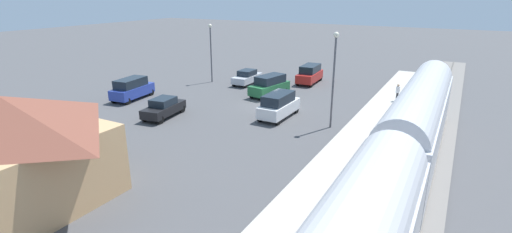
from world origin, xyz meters
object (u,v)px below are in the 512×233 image
station_building (9,147)px  suv_white (279,105)px  passenger_train (392,176)px  sedan_black (164,107)px  sedan_silver (247,77)px  light_pole_lot_center (211,46)px  pedestrian_on_platform (398,91)px  suv_red (310,74)px  suv_blue (132,88)px  suv_green (270,85)px  light_pole_near_platform (334,69)px

station_building → suv_white: (-6.33, -19.20, -1.81)m
passenger_train → suv_white: size_ratio=7.56×
station_building → sedan_black: bearing=-79.5°
sedan_silver → suv_white: (-8.88, 9.66, 0.27)m
passenger_train → light_pole_lot_center: (24.99, -21.40, 1.62)m
pedestrian_on_platform → suv_red: (10.92, -4.27, -0.13)m
sedan_black → suv_blue: (6.92, -2.90, 0.27)m
station_building → suv_red: size_ratio=2.00×
station_building → sedan_silver: station_building is taller
pedestrian_on_platform → suv_blue: suv_blue is taller
passenger_train → pedestrian_on_platform: bearing=-81.8°
suv_green → suv_blue: size_ratio=1.02×
suv_red → sedan_black: bearing=70.9°
station_building → sedan_black: (2.66, -14.35, -2.08)m
sedan_silver → suv_blue: bearing=58.8°
station_building → sedan_silver: (2.54, -28.86, -2.08)m
sedan_black → light_pole_lot_center: 14.59m
sedan_silver → light_pole_near_platform: size_ratio=0.58×
suv_white → light_pole_near_platform: size_ratio=0.64×
light_pole_lot_center → passenger_train: bearing=139.4°
suv_blue → sedan_silver: bearing=-121.2°
pedestrian_on_platform → sedan_black: pedestrian_on_platform is taller
suv_green → light_pole_near_platform: size_ratio=0.67×
suv_green → suv_red: same height
passenger_train → suv_white: passenger_train is taller
light_pole_lot_center → suv_green: bearing=165.5°
suv_green → suv_blue: bearing=34.6°
sedan_silver → suv_green: bearing=144.4°
sedan_black → light_pole_lot_center: size_ratio=0.67×
sedan_black → suv_green: (-4.92, -11.06, 0.27)m
light_pole_near_platform → sedan_silver: bearing=-35.8°
sedan_black → suv_red: 19.82m
suv_blue → passenger_train: bearing=158.5°
sedan_silver → light_pole_lot_center: size_ratio=0.64×
sedan_black → light_pole_near_platform: bearing=-161.7°
passenger_train → light_pole_near_platform: size_ratio=4.82×
passenger_train → sedan_black: bearing=-21.0°
light_pole_near_platform → suv_red: bearing=-62.5°
passenger_train → sedan_black: size_ratio=7.91×
pedestrian_on_platform → suv_red: size_ratio=0.34×
light_pole_near_platform → suv_green: bearing=-36.0°
suv_red → light_pole_near_platform: (-7.36, 14.15, 3.71)m
suv_red → light_pole_near_platform: size_ratio=0.65×
sedan_silver → station_building: bearing=95.0°
sedan_silver → suv_red: bearing=-146.5°
light_pole_near_platform → light_pole_lot_center: 20.25m
station_building → pedestrian_on_platform: 32.41m
suv_blue → suv_white: same height
pedestrian_on_platform → sedan_black: (17.42, 14.45, -0.40)m
sedan_silver → sedan_black: 14.50m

